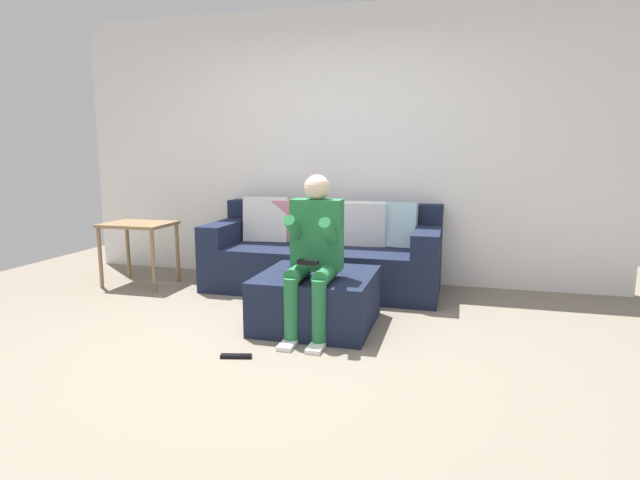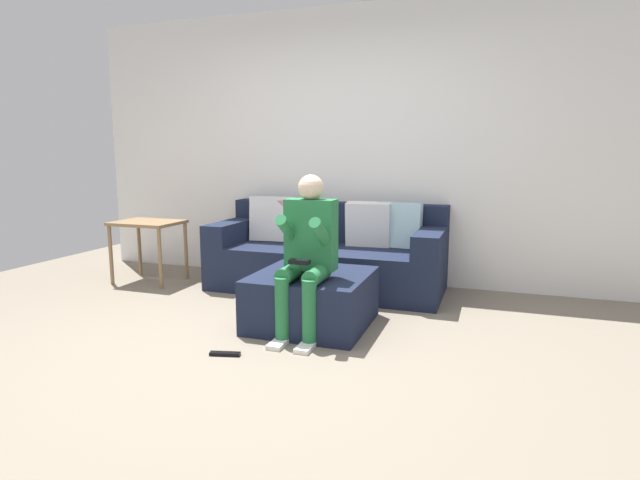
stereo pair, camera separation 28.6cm
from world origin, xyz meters
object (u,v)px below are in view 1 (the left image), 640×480
Objects in this scene: person_seated at (314,248)px; couch_sectional at (324,255)px; side_table at (139,232)px; remote_near_ottoman at (236,356)px; ottoman at (317,299)px.

couch_sectional is at bearing 101.62° from person_seated.
person_seated reaches higher than couch_sectional.
side_table is (-1.77, -0.36, 0.20)m from couch_sectional.
person_seated is at bearing 44.09° from remote_near_ottoman.
couch_sectional is at bearing 73.54° from remote_near_ottoman.
person_seated is 0.90m from remote_near_ottoman.
side_table is at bearing 160.05° from ottoman.
ottoman is 0.74× the size of person_seated.
remote_near_ottoman is (-0.35, -0.56, -0.61)m from person_seated.
couch_sectional is 1.33m from person_seated.
couch_sectional reaches higher than side_table.
remote_near_ottoman is (1.67, -1.47, -0.51)m from side_table.
ottoman is (0.23, -1.08, -0.12)m from couch_sectional.
person_seated reaches higher than side_table.
remote_near_ottoman is (-0.32, -0.74, -0.19)m from ottoman.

